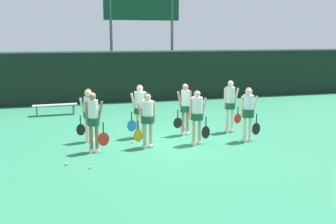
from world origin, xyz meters
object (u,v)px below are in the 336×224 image
object	(u,v)px
tennis_ball_2	(185,128)
tennis_ball_4	(240,142)
player_2	(197,112)
tennis_ball_1	(90,167)
tennis_ball_0	(132,142)
tennis_ball_3	(66,164)
scoreboard	(142,13)
player_6	(185,105)
player_1	(147,115)
player_3	(248,109)
player_0	(94,118)
bench_courtside	(55,106)
player_7	(230,102)
player_4	(89,111)
player_5	(140,106)

from	to	relation	value
tennis_ball_2	tennis_ball_4	distance (m)	2.55
player_2	tennis_ball_1	bearing A→B (deg)	-156.64
tennis_ball_0	tennis_ball_3	bearing A→B (deg)	-140.27
scoreboard	tennis_ball_0	bearing A→B (deg)	-103.83
player_6	tennis_ball_2	xyz separation A→B (m)	(0.26, 0.83, -0.96)
player_1	tennis_ball_2	bearing A→B (deg)	52.48
player_3	player_0	bearing A→B (deg)	-175.79
player_6	tennis_ball_2	bearing A→B (deg)	72.00
player_6	tennis_ball_0	xyz separation A→B (m)	(-1.90, -0.60, -0.96)
scoreboard	tennis_ball_3	size ratio (longest dim) A/B	80.77
player_0	bench_courtside	bearing A→B (deg)	109.54
player_3	player_7	xyz separation A→B (m)	(-0.04, 1.25, 0.04)
tennis_ball_2	scoreboard	bearing A→B (deg)	90.10
tennis_ball_1	scoreboard	bearing A→B (deg)	71.67
bench_courtside	tennis_ball_4	distance (m)	8.25
player_0	tennis_ball_4	world-z (taller)	player_0
tennis_ball_4	scoreboard	bearing A→B (deg)	96.19
scoreboard	tennis_ball_1	xyz separation A→B (m)	(-3.58, -10.81, -4.37)
player_3	tennis_ball_1	distance (m)	5.27
player_6	tennis_ball_4	bearing A→B (deg)	-50.08
player_4	player_3	bearing A→B (deg)	-3.18
player_5	bench_courtside	bearing A→B (deg)	110.59
tennis_ball_4	player_1	bearing A→B (deg)	173.22
scoreboard	tennis_ball_0	xyz separation A→B (m)	(-2.14, -8.71, -4.36)
player_1	tennis_ball_3	size ratio (longest dim) A/B	23.43
tennis_ball_0	tennis_ball_2	xyz separation A→B (m)	(2.16, 1.42, -0.00)
bench_courtside	player_2	distance (m)	7.23
player_7	tennis_ball_4	world-z (taller)	player_7
player_0	player_2	xyz separation A→B (m)	(3.08, 0.02, 0.00)
bench_courtside	player_0	size ratio (longest dim) A/B	1.07
tennis_ball_0	player_5	bearing A→B (deg)	59.84
player_1	tennis_ball_3	bearing A→B (deg)	-150.68
player_3	tennis_ball_4	bearing A→B (deg)	-144.66
player_1	tennis_ball_1	distance (m)	2.54
scoreboard	player_1	distance (m)	10.06
player_5	player_1	bearing A→B (deg)	-100.99
player_3	tennis_ball_2	distance (m)	2.71
tennis_ball_2	player_6	bearing A→B (deg)	-107.31
scoreboard	tennis_ball_4	bearing A→B (deg)	-83.81
player_5	tennis_ball_0	xyz separation A→B (m)	(-0.38, -0.66, -1.00)
player_5	player_2	bearing A→B (deg)	-50.53
bench_courtside	player_3	bearing A→B (deg)	-47.89
tennis_ball_3	player_3	bearing A→B (deg)	9.96
bench_courtside	player_6	bearing A→B (deg)	-50.29
player_2	player_1	bearing A→B (deg)	177.50
tennis_ball_1	tennis_ball_4	bearing A→B (deg)	14.42
tennis_ball_1	tennis_ball_2	xyz separation A→B (m)	(3.59, 3.52, 0.00)
player_2	player_7	bearing A→B (deg)	35.63
scoreboard	bench_courtside	size ratio (longest dim) A/B	3.07
player_0	player_5	world-z (taller)	player_5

